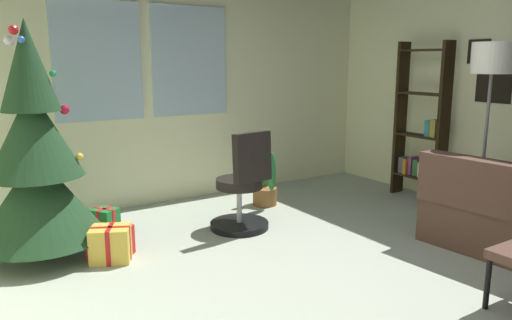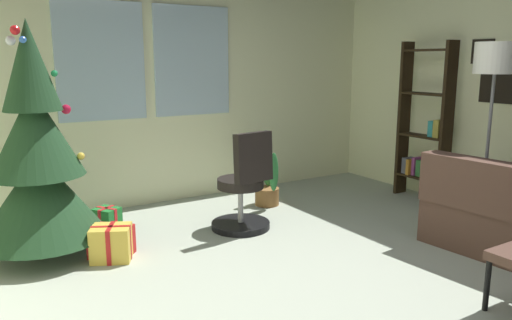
{
  "view_description": "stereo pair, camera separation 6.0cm",
  "coord_description": "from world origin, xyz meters",
  "px_view_note": "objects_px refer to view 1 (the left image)",
  "views": [
    {
      "loc": [
        -2.31,
        -2.44,
        1.59
      ],
      "look_at": [
        -0.26,
        0.73,
        0.82
      ],
      "focal_mm": 34.79,
      "sensor_mm": 36.0,
      "label": 1
    },
    {
      "loc": [
        -2.26,
        -2.48,
        1.59
      ],
      "look_at": [
        -0.26,
        0.73,
        0.82
      ],
      "focal_mm": 34.79,
      "sensor_mm": 36.0,
      "label": 2
    }
  ],
  "objects_px": {
    "gift_box_red": "(111,242)",
    "gift_box_blue": "(104,247)",
    "potted_plant": "(266,184)",
    "holiday_tree": "(36,163)",
    "gift_box_green": "(105,219)",
    "gift_box_gold": "(111,244)",
    "office_chair": "(243,192)",
    "floor_lamp": "(492,71)",
    "bookshelf": "(421,131)"
  },
  "relations": [
    {
      "from": "gift_box_green",
      "to": "potted_plant",
      "type": "bearing_deg",
      "value": -5.4
    },
    {
      "from": "gift_box_green",
      "to": "potted_plant",
      "type": "relative_size",
      "value": 0.46
    },
    {
      "from": "holiday_tree",
      "to": "bookshelf",
      "type": "xyz_separation_m",
      "value": [
        4.01,
        -0.48,
        0.0
      ]
    },
    {
      "from": "gift_box_red",
      "to": "floor_lamp",
      "type": "xyz_separation_m",
      "value": [
        3.18,
        -1.2,
        1.37
      ]
    },
    {
      "from": "gift_box_green",
      "to": "gift_box_blue",
      "type": "height_order",
      "value": "gift_box_green"
    },
    {
      "from": "gift_box_green",
      "to": "office_chair",
      "type": "xyz_separation_m",
      "value": [
        1.1,
        -0.73,
        0.27
      ]
    },
    {
      "from": "holiday_tree",
      "to": "bookshelf",
      "type": "relative_size",
      "value": 1.3
    },
    {
      "from": "holiday_tree",
      "to": "potted_plant",
      "type": "distance_m",
      "value": 2.44
    },
    {
      "from": "floor_lamp",
      "to": "potted_plant",
      "type": "bearing_deg",
      "value": 126.09
    },
    {
      "from": "gift_box_gold",
      "to": "potted_plant",
      "type": "distance_m",
      "value": 2.02
    },
    {
      "from": "bookshelf",
      "to": "gift_box_green",
      "type": "bearing_deg",
      "value": 165.31
    },
    {
      "from": "gift_box_gold",
      "to": "gift_box_blue",
      "type": "xyz_separation_m",
      "value": [
        -0.03,
        0.12,
        -0.06
      ]
    },
    {
      "from": "gift_box_red",
      "to": "floor_lamp",
      "type": "bearing_deg",
      "value": -20.75
    },
    {
      "from": "office_chair",
      "to": "potted_plant",
      "type": "distance_m",
      "value": 0.87
    },
    {
      "from": "gift_box_green",
      "to": "gift_box_blue",
      "type": "xyz_separation_m",
      "value": [
        -0.21,
        -0.67,
        -0.02
      ]
    },
    {
      "from": "gift_box_red",
      "to": "gift_box_gold",
      "type": "bearing_deg",
      "value": -105.8
    },
    {
      "from": "gift_box_blue",
      "to": "office_chair",
      "type": "bearing_deg",
      "value": -2.38
    },
    {
      "from": "gift_box_green",
      "to": "office_chair",
      "type": "relative_size",
      "value": 0.31
    },
    {
      "from": "office_chair",
      "to": "gift_box_gold",
      "type": "bearing_deg",
      "value": -177.21
    },
    {
      "from": "potted_plant",
      "to": "holiday_tree",
      "type": "bearing_deg",
      "value": -174.12
    },
    {
      "from": "floor_lamp",
      "to": "gift_box_blue",
      "type": "bearing_deg",
      "value": 158.98
    },
    {
      "from": "bookshelf",
      "to": "floor_lamp",
      "type": "bearing_deg",
      "value": -110.16
    },
    {
      "from": "office_chair",
      "to": "potted_plant",
      "type": "relative_size",
      "value": 1.5
    },
    {
      "from": "gift_box_gold",
      "to": "gift_box_green",
      "type": "bearing_deg",
      "value": 77.12
    },
    {
      "from": "holiday_tree",
      "to": "gift_box_green",
      "type": "height_order",
      "value": "holiday_tree"
    },
    {
      "from": "holiday_tree",
      "to": "potted_plant",
      "type": "height_order",
      "value": "holiday_tree"
    },
    {
      "from": "gift_box_gold",
      "to": "holiday_tree",
      "type": "bearing_deg",
      "value": 138.85
    },
    {
      "from": "gift_box_blue",
      "to": "potted_plant",
      "type": "relative_size",
      "value": 0.41
    },
    {
      "from": "bookshelf",
      "to": "floor_lamp",
      "type": "xyz_separation_m",
      "value": [
        -0.38,
        -1.02,
        0.7
      ]
    },
    {
      "from": "gift_box_red",
      "to": "gift_box_gold",
      "type": "height_order",
      "value": "gift_box_gold"
    },
    {
      "from": "holiday_tree",
      "to": "bookshelf",
      "type": "bearing_deg",
      "value": -6.84
    },
    {
      "from": "gift_box_blue",
      "to": "holiday_tree",
      "type": "bearing_deg",
      "value": 147.03
    },
    {
      "from": "gift_box_green",
      "to": "floor_lamp",
      "type": "distance_m",
      "value": 3.83
    },
    {
      "from": "gift_box_green",
      "to": "office_chair",
      "type": "distance_m",
      "value": 1.34
    },
    {
      "from": "gift_box_blue",
      "to": "potted_plant",
      "type": "xyz_separation_m",
      "value": [
        1.95,
        0.51,
        0.16
      ]
    },
    {
      "from": "gift_box_red",
      "to": "bookshelf",
      "type": "bearing_deg",
      "value": -2.87
    },
    {
      "from": "gift_box_red",
      "to": "office_chair",
      "type": "xyz_separation_m",
      "value": [
        1.26,
        -0.02,
        0.24
      ]
    },
    {
      "from": "gift_box_green",
      "to": "gift_box_blue",
      "type": "bearing_deg",
      "value": -107.13
    },
    {
      "from": "holiday_tree",
      "to": "gift_box_red",
      "type": "distance_m",
      "value": 0.86
    },
    {
      "from": "gift_box_green",
      "to": "potted_plant",
      "type": "distance_m",
      "value": 1.75
    },
    {
      "from": "gift_box_gold",
      "to": "office_chair",
      "type": "distance_m",
      "value": 1.3
    },
    {
      "from": "gift_box_red",
      "to": "gift_box_green",
      "type": "distance_m",
      "value": 0.73
    },
    {
      "from": "gift_box_red",
      "to": "potted_plant",
      "type": "bearing_deg",
      "value": 16.05
    },
    {
      "from": "gift_box_green",
      "to": "gift_box_blue",
      "type": "distance_m",
      "value": 0.71
    },
    {
      "from": "gift_box_gold",
      "to": "potted_plant",
      "type": "height_order",
      "value": "potted_plant"
    },
    {
      "from": "holiday_tree",
      "to": "potted_plant",
      "type": "bearing_deg",
      "value": 5.88
    },
    {
      "from": "office_chair",
      "to": "gift_box_green",
      "type": "bearing_deg",
      "value": 146.39
    },
    {
      "from": "bookshelf",
      "to": "potted_plant",
      "type": "bearing_deg",
      "value": 156.3
    },
    {
      "from": "gift_box_red",
      "to": "gift_box_blue",
      "type": "distance_m",
      "value": 0.08
    },
    {
      "from": "gift_box_red",
      "to": "gift_box_blue",
      "type": "xyz_separation_m",
      "value": [
        -0.05,
        0.04,
        -0.04
      ]
    }
  ]
}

